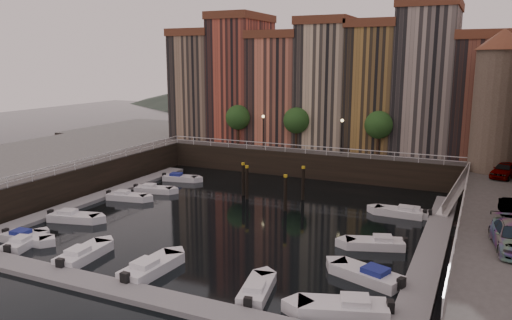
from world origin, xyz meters
The scene contains 29 objects.
ground centered at (0.00, 0.00, 0.00)m, with size 200.00×200.00×0.00m, color black.
quay_far centered at (0.00, 26.00, 1.50)m, with size 80.00×20.00×3.00m, color black.
quay_left centered at (-28.00, -2.00, 1.50)m, with size 20.00×36.00×3.00m, color black.
dock_left centered at (-16.20, -1.00, 0.17)m, with size 2.00×28.00×0.35m, color gray.
dock_right centered at (16.20, -1.00, 0.17)m, with size 2.00×28.00×0.35m, color gray.
dock_near centered at (0.00, -17.00, 0.17)m, with size 30.00×2.00×0.35m, color gray.
mountains centered at (1.72, 110.00, 7.92)m, with size 145.00×100.00×18.00m.
far_terrace centered at (3.31, 23.50, 10.95)m, with size 48.70×10.30×17.50m.
corner_tower centered at (20.00, 14.50, 10.19)m, with size 5.20×5.20×13.80m.
promenade_trees centered at (-1.33, 18.20, 6.58)m, with size 21.20×3.20×5.20m.
street_lamps centered at (-1.00, 17.20, 5.90)m, with size 10.36×0.36×4.18m.
railings centered at (0.00, 4.88, 3.79)m, with size 36.08×34.04×0.52m.
gangway centered at (17.10, 10.00, 1.92)m, with size 2.78×8.32×3.73m.
mooring_pilings centered at (-0.02, 5.23, 1.65)m, with size 6.58×4.59×3.78m.
boat_left_0 centered at (-12.64, -13.22, 0.33)m, with size 4.36×1.86×0.99m.
boat_left_1 centered at (-13.10, -7.81, 0.36)m, with size 4.76×2.68×1.07m.
boat_left_2 centered at (-13.26, -0.40, 0.33)m, with size 4.43×2.28×0.99m.
boat_left_3 centered at (-12.56, 3.08, 0.33)m, with size 4.33×2.42×0.97m.
boat_left_4 centered at (-12.89, 8.70, 0.33)m, with size 4.34×2.28×0.97m.
boat_right_0 centered at (12.82, -13.96, 0.40)m, with size 5.34×3.35×1.20m.
boat_right_1 centered at (13.03, -9.04, 0.38)m, with size 5.05×3.33×1.14m.
boat_right_2 centered at (12.34, -3.08, 0.35)m, with size 4.64×2.94×1.04m.
boat_right_3 centered at (12.72, 5.76, 0.35)m, with size 4.54×1.74×1.04m.
boat_right_4 centered at (13.32, 6.09, 0.32)m, with size 4.13×1.53×0.95m.
boat_near_0 centered at (-11.98, -13.86, 0.32)m, with size 2.37×4.27×0.96m.
boat_near_1 centered at (-6.07, -14.00, 0.37)m, with size 2.12×4.91×1.11m.
boat_near_2 centered at (-0.30, -13.92, 0.40)m, with size 2.16×5.18×1.18m.
boat_near_3 centered at (7.38, -13.81, 0.34)m, with size 2.32×4.45×1.00m.
car_a centered at (21.04, 11.78, 3.73)m, with size 1.72×4.28×1.46m, color gray.
Camera 1 is at (18.99, -39.04, 13.87)m, focal length 35.00 mm.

